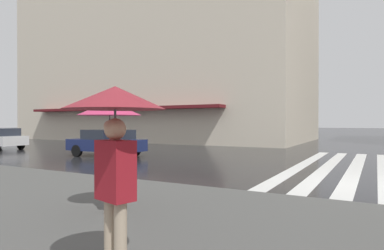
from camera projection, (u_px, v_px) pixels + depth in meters
The scene contains 5 objects.
ground_plane at pixel (355, 185), 9.62m from camera, with size 220.00×220.00×0.00m, color black.
haussmann_block_mid at pixel (165, 42), 36.51m from camera, with size 16.09×29.52×21.51m.
car_navy at pixel (107, 142), 17.52m from camera, with size 1.85×4.10×1.41m.
pedestrian_with_floral_umbrella at pixel (110, 120), 6.14m from camera, with size 1.17×1.17×2.03m.
pedestrian_in_red_jacket at pixel (115, 123), 3.35m from camera, with size 1.03×1.03×2.00m.
Camera 1 is at (-10.67, -0.54, 1.79)m, focal length 31.33 mm.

